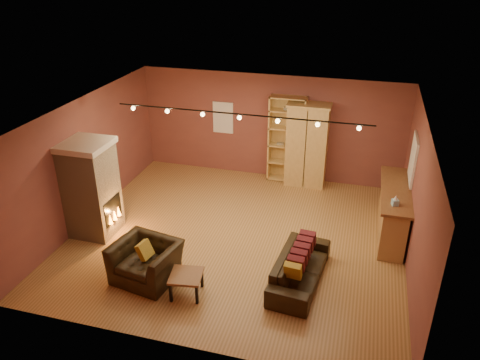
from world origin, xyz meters
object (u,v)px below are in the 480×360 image
(armoire, at_px, (307,145))
(bar_counter, at_px, (393,212))
(bookcase, at_px, (287,138))
(coffee_table, at_px, (186,278))
(loveseat, at_px, (300,263))
(fireplace, at_px, (92,188))
(armchair, at_px, (145,256))

(armoire, height_order, bar_counter, armoire)
(armoire, xyz_separation_m, bar_counter, (2.17, -1.97, -0.55))
(bookcase, xyz_separation_m, coffee_table, (-0.84, -5.19, -0.81))
(loveseat, bearing_deg, bar_counter, -32.25)
(fireplace, height_order, bookcase, bookcase)
(fireplace, xyz_separation_m, bookcase, (3.53, 3.73, 0.12))
(fireplace, height_order, loveseat, fireplace)
(fireplace, bearing_deg, bar_counter, 14.38)
(fireplace, bearing_deg, coffee_table, -28.57)
(loveseat, relative_size, coffee_table, 3.14)
(coffee_table, bearing_deg, bookcase, 80.77)
(fireplace, relative_size, loveseat, 1.05)
(fireplace, distance_m, loveseat, 4.66)
(fireplace, xyz_separation_m, armchair, (1.79, -1.22, -0.56))
(armoire, bearing_deg, bookcase, 163.92)
(bookcase, distance_m, coffee_table, 5.32)
(bookcase, distance_m, armoire, 0.58)
(fireplace, distance_m, armoire, 5.42)
(fireplace, xyz_separation_m, coffee_table, (2.68, -1.46, -0.70))
(loveseat, relative_size, armchair, 1.59)
(fireplace, relative_size, coffee_table, 3.30)
(armchair, distance_m, coffee_table, 0.94)
(bookcase, xyz_separation_m, armoire, (0.55, -0.16, -0.07))
(bar_counter, bearing_deg, fireplace, -165.62)
(loveseat, xyz_separation_m, armchair, (-2.80, -0.68, 0.10))
(armoire, relative_size, bar_counter, 0.96)
(armoire, relative_size, loveseat, 1.10)
(bar_counter, relative_size, coffee_table, 3.60)
(fireplace, distance_m, bar_counter, 6.46)
(bar_counter, bearing_deg, bookcase, 141.92)
(armchair, bearing_deg, bar_counter, 42.54)
(armchair, bearing_deg, bookcase, 80.81)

